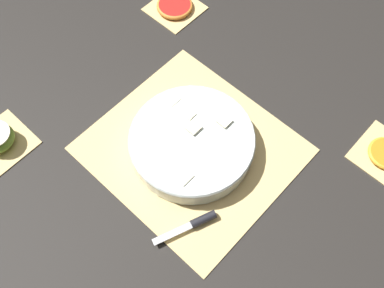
# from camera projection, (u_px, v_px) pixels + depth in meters

# --- Properties ---
(ground_plane) EXTENTS (6.00, 6.00, 0.00)m
(ground_plane) POSITION_uv_depth(u_px,v_px,m) (192.00, 150.00, 1.01)
(ground_plane) COLOR black
(bamboo_mat_center) EXTENTS (0.43, 0.39, 0.01)m
(bamboo_mat_center) POSITION_uv_depth(u_px,v_px,m) (192.00, 149.00, 1.01)
(bamboo_mat_center) COLOR #D6B775
(bamboo_mat_center) RESTS_ON ground_plane
(coaster_mat_near_right) EXTENTS (0.13, 0.13, 0.01)m
(coaster_mat_near_right) POSITION_uv_depth(u_px,v_px,m) (175.00, 8.00, 1.22)
(coaster_mat_near_right) COLOR #D6B775
(coaster_mat_near_right) RESTS_ON ground_plane
(coaster_mat_far_right) EXTENTS (0.13, 0.13, 0.01)m
(coaster_mat_far_right) POSITION_uv_depth(u_px,v_px,m) (1.00, 143.00, 1.02)
(coaster_mat_far_right) COLOR #D6B775
(coaster_mat_far_right) RESTS_ON ground_plane
(fruit_salad_bowl) EXTENTS (0.28, 0.28, 0.06)m
(fruit_salad_bowl) POSITION_uv_depth(u_px,v_px,m) (192.00, 142.00, 0.98)
(fruit_salad_bowl) COLOR silver
(fruit_salad_bowl) RESTS_ON bamboo_mat_center
(paring_knife) EXTENTS (0.07, 0.14, 0.02)m
(paring_knife) POSITION_uv_depth(u_px,v_px,m) (200.00, 221.00, 0.92)
(paring_knife) COLOR silver
(paring_knife) RESTS_ON bamboo_mat_center
(grapefruit_slice) EXTENTS (0.10, 0.10, 0.01)m
(grapefruit_slice) POSITION_uv_depth(u_px,v_px,m) (175.00, 6.00, 1.21)
(grapefruit_slice) COLOR #B2231E
(grapefruit_slice) RESTS_ON coaster_mat_near_right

